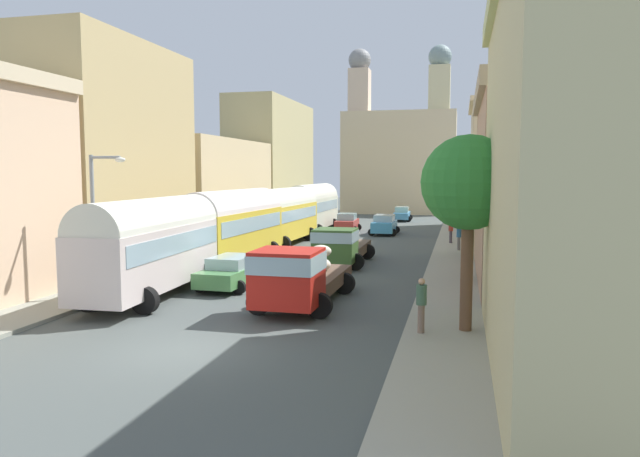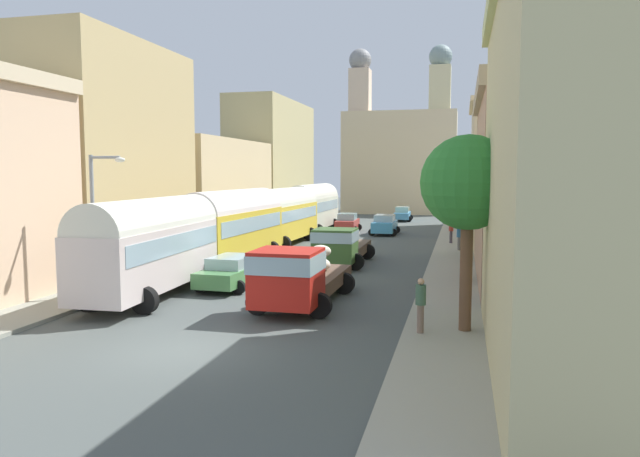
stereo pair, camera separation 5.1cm
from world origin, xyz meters
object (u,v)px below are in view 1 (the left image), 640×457
(cargo_truck_1, at_px, (341,245))
(parked_bus_3, at_px, (313,206))
(parked_bus_0, at_px, (152,242))
(pedestrian_0, at_px, (459,236))
(parked_bus_1, at_px, (234,223))
(car_0, at_px, (384,225))
(car_2, at_px, (232,271))
(streetlamp_near, at_px, (98,214))
(cargo_truck_0, at_px, (298,275))
(pedestrian_2, at_px, (451,230))
(parked_bus_2, at_px, (282,214))
(car_3, at_px, (347,223))
(car_1, at_px, (402,214))
(pedestrian_1, at_px, (421,303))

(cargo_truck_1, bearing_deg, parked_bus_3, 108.90)
(parked_bus_0, relative_size, pedestrian_0, 5.17)
(parked_bus_1, xyz_separation_m, car_0, (6.15, 17.77, -1.49))
(car_0, distance_m, car_2, 24.38)
(parked_bus_1, xyz_separation_m, streetlamp_near, (-1.68, -10.12, 1.18))
(cargo_truck_0, distance_m, pedestrian_2, 22.13)
(parked_bus_2, xyz_separation_m, car_0, (6.15, 8.77, -1.41))
(parked_bus_3, distance_m, car_3, 3.37)
(cargo_truck_1, height_order, pedestrian_2, cargo_truck_1)
(pedestrian_2, bearing_deg, cargo_truck_1, -117.14)
(pedestrian_2, bearing_deg, cargo_truck_0, -103.63)
(cargo_truck_1, bearing_deg, pedestrian_2, 62.86)
(parked_bus_3, bearing_deg, streetlamp_near, -93.42)
(car_2, height_order, pedestrian_0, pedestrian_0)
(parked_bus_2, bearing_deg, car_0, 54.98)
(parked_bus_0, relative_size, cargo_truck_1, 1.32)
(car_2, bearing_deg, parked_bus_0, -132.24)
(parked_bus_1, distance_m, pedestrian_0, 14.63)
(parked_bus_1, distance_m, cargo_truck_0, 11.63)
(parked_bus_1, xyz_separation_m, car_1, (6.21, 32.04, -1.56))
(parked_bus_0, relative_size, pedestrian_2, 4.98)
(parked_bus_1, xyz_separation_m, parked_bus_2, (0.00, 9.00, -0.08))
(parked_bus_3, xyz_separation_m, cargo_truck_0, (6.41, -27.65, -1.03))
(parked_bus_1, bearing_deg, cargo_truck_0, -56.38)
(car_1, relative_size, car_3, 1.04)
(parked_bus_3, height_order, pedestrian_0, parked_bus_3)
(parked_bus_3, bearing_deg, car_1, 66.14)
(car_1, relative_size, streetlamp_near, 0.71)
(car_3, bearing_deg, parked_bus_2, -104.62)
(car_0, bearing_deg, parked_bus_1, -109.08)
(cargo_truck_0, height_order, car_1, cargo_truck_0)
(car_1, distance_m, pedestrian_2, 20.90)
(parked_bus_0, xyz_separation_m, pedestrian_0, (12.20, 16.97, -1.24))
(streetlamp_near, bearing_deg, parked_bus_3, 86.58)
(car_3, relative_size, pedestrian_1, 2.12)
(pedestrian_0, distance_m, pedestrian_2, 3.93)
(parked_bus_0, xyz_separation_m, pedestrian_1, (11.15, -3.45, -1.19))
(cargo_truck_0, xyz_separation_m, pedestrian_0, (5.79, 17.61, -0.26))
(cargo_truck_1, bearing_deg, parked_bus_2, 125.54)
(cargo_truck_0, distance_m, car_3, 29.23)
(parked_bus_0, height_order, car_0, parked_bus_0)
(pedestrian_0, bearing_deg, parked_bus_0, -125.71)
(parked_bus_2, relative_size, car_1, 2.44)
(parked_bus_0, distance_m, parked_bus_1, 9.00)
(parked_bus_3, distance_m, cargo_truck_1, 18.30)
(parked_bus_3, relative_size, pedestrian_2, 5.13)
(cargo_truck_0, height_order, cargo_truck_1, cargo_truck_0)
(parked_bus_0, distance_m, car_0, 27.51)
(pedestrian_2, bearing_deg, parked_bus_1, -134.44)
(parked_bus_0, relative_size, parked_bus_2, 0.92)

